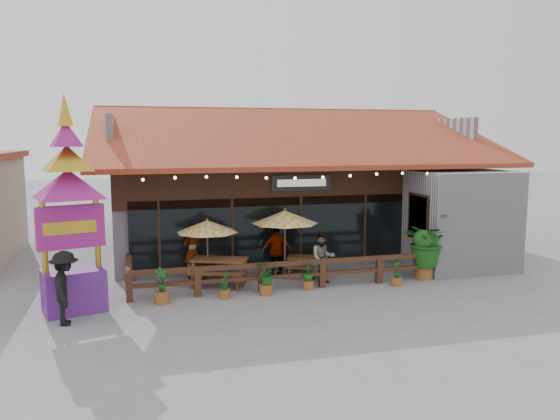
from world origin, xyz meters
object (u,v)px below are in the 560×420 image
object	(u,v)px
umbrella_left	(207,227)
tropical_plant	(425,242)
thai_sign_tower	(69,190)
umbrella_right	(285,217)
pedestrian	(65,288)
picnic_table_right	(308,263)
picnic_table_left	(220,267)

from	to	relation	value
umbrella_left	tropical_plant	xyz separation A→B (m)	(7.23, -1.33, -0.62)
thai_sign_tower	umbrella_right	bearing A→B (deg)	16.36
umbrella_right	tropical_plant	size ratio (longest dim) A/B	1.22
umbrella_left	pedestrian	world-z (taller)	umbrella_left
umbrella_left	pedestrian	size ratio (longest dim) A/B	1.40
umbrella_right	picnic_table_right	distance (m)	1.86
picnic_table_right	pedestrian	bearing A→B (deg)	-157.49
umbrella_right	picnic_table_left	xyz separation A→B (m)	(-2.29, -0.24, -1.53)
umbrella_left	umbrella_right	distance (m)	2.66
picnic_table_left	thai_sign_tower	bearing A→B (deg)	-158.50
picnic_table_right	tropical_plant	size ratio (longest dim) A/B	0.79
picnic_table_right	thai_sign_tower	xyz separation A→B (m)	(-7.48, -2.02, 2.94)
umbrella_left	tropical_plant	size ratio (longest dim) A/B	1.21
umbrella_left	thai_sign_tower	xyz separation A→B (m)	(-3.99, -1.94, 1.50)
picnic_table_left	tropical_plant	distance (m)	6.99
thai_sign_tower	picnic_table_left	bearing A→B (deg)	21.50
tropical_plant	pedestrian	bearing A→B (deg)	-171.30
tropical_plant	picnic_table_right	bearing A→B (deg)	159.29
picnic_table_right	thai_sign_tower	distance (m)	8.29
picnic_table_left	thai_sign_tower	distance (m)	5.46
umbrella_right	pedestrian	xyz separation A→B (m)	(-6.73, -3.07, -1.14)
umbrella_left	tropical_plant	bearing A→B (deg)	-10.43
picnic_table_left	pedestrian	bearing A→B (deg)	-147.48
umbrella_left	umbrella_right	xyz separation A→B (m)	(2.65, 0.00, 0.21)
picnic_table_right	tropical_plant	bearing A→B (deg)	-20.71
picnic_table_right	tropical_plant	xyz separation A→B (m)	(3.73, -1.41, 0.83)
picnic_table_right	pedestrian	size ratio (longest dim) A/B	0.91
umbrella_left	picnic_table_right	size ratio (longest dim) A/B	1.53
tropical_plant	umbrella_right	bearing A→B (deg)	163.75
umbrella_right	picnic_table_left	distance (m)	2.76
picnic_table_right	thai_sign_tower	size ratio (longest dim) A/B	0.27
picnic_table_right	umbrella_right	bearing A→B (deg)	-174.95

